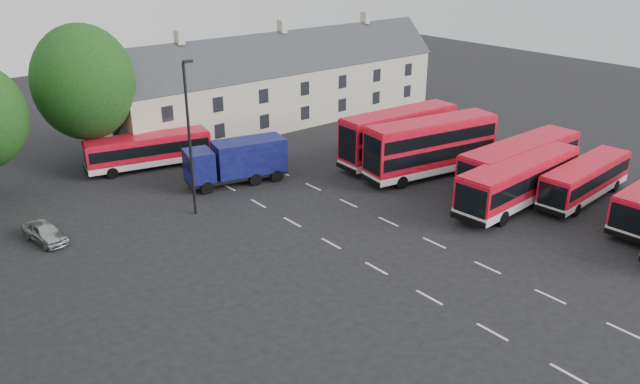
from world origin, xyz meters
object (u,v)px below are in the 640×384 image
(lamppost, at_px, (190,136))
(bus_dd_south, at_px, (431,144))
(box_truck, at_px, (237,160))
(silver_car, at_px, (45,232))

(lamppost, bearing_deg, bus_dd_south, -16.17)
(box_truck, distance_m, silver_car, 14.68)
(bus_dd_south, bearing_deg, lamppost, 173.54)
(box_truck, relative_size, silver_car, 2.14)
(bus_dd_south, relative_size, box_truck, 1.44)
(silver_car, relative_size, lamppost, 0.35)
(silver_car, bearing_deg, lamppost, -23.20)
(bus_dd_south, relative_size, silver_car, 3.07)
(bus_dd_south, bearing_deg, silver_car, 174.49)
(bus_dd_south, distance_m, box_truck, 15.03)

